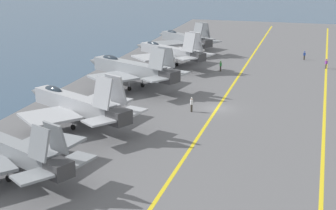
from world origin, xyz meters
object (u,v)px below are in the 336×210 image
crew_purple_vest (326,63)px  crew_green_vest (221,65)px  parked_jet_fourth (131,69)px  parked_jet_fifth (169,51)px  crew_blue_vest (304,55)px  crew_white_vest (192,104)px  parked_jet_sixth (184,39)px  parked_jet_second (13,150)px  parked_jet_third (76,104)px

crew_purple_vest → crew_green_vest: 18.00m
parked_jet_fourth → parked_jet_fifth: 15.36m
crew_blue_vest → crew_green_vest: 18.57m
parked_jet_fifth → crew_white_vest: parked_jet_fifth is taller
parked_jet_sixth → parked_jet_fourth: bearing=179.4°
parked_jet_fifth → crew_green_vest: (-1.12, -9.04, -1.65)m
parked_jet_second → crew_purple_vest: parked_jet_second is taller
parked_jet_third → crew_blue_vest: size_ratio=10.16×
parked_jet_third → crew_green_vest: parked_jet_third is taller
parked_jet_third → crew_blue_vest: (44.99, -23.53, -1.64)m
parked_jet_fifth → crew_blue_vest: 25.20m
parked_jet_third → crew_white_vest: parked_jet_third is taller
crew_blue_vest → crew_green_vest: size_ratio=0.93×
parked_jet_fifth → crew_blue_vest: (12.21, -21.97, -1.72)m
crew_white_vest → parked_jet_second: bearing=154.9°
parked_jet_fifth → parked_jet_sixth: bearing=4.4°
crew_white_vest → crew_blue_vest: (36.37, -12.32, -0.11)m
parked_jet_third → crew_blue_vest: bearing=-27.6°
parked_jet_sixth → crew_green_vest: (-15.41, -10.13, -1.52)m
parked_jet_sixth → crew_blue_vest: bearing=-95.2°
parked_jet_second → crew_purple_vest: 58.75m
crew_purple_vest → crew_blue_vest: 7.52m
crew_white_vest → crew_blue_vest: 38.40m
parked_jet_third → crew_purple_vest: (38.46, -27.26, -1.62)m
crew_green_vest → crew_blue_vest: bearing=-44.1°
parked_jet_fourth → crew_green_vest: 17.71m
parked_jet_fifth → parked_jet_sixth: size_ratio=1.07×
crew_white_vest → parked_jet_fifth: bearing=21.8°
parked_jet_third → crew_green_vest: 33.42m
parked_jet_second → parked_jet_third: (13.89, 0.66, 0.17)m
parked_jet_fifth → parked_jet_sixth: 14.34m
parked_jet_third → parked_jet_sixth: size_ratio=1.13×
parked_jet_third → parked_jet_fifth: parked_jet_third is taller
parked_jet_second → crew_purple_vest: bearing=-26.9°
parked_jet_fifth → crew_green_vest: bearing=-97.1°
parked_jet_third → parked_jet_fifth: (32.78, -1.56, 0.08)m
crew_purple_vest → crew_blue_vest: (6.53, 3.73, -0.02)m
crew_white_vest → crew_green_vest: size_ratio=1.04×
crew_blue_vest → crew_purple_vest: bearing=-150.3°
parked_jet_fourth → crew_green_vest: size_ratio=9.73×
parked_jet_fifth → parked_jet_sixth: (14.29, 1.09, -0.13)m
parked_jet_second → parked_jet_fourth: parked_jet_fourth is taller
parked_jet_second → crew_purple_vest: size_ratio=9.21×
parked_jet_fifth → crew_blue_vest: parked_jet_fifth is taller
parked_jet_fifth → crew_purple_vest: (5.68, -25.70, -1.70)m
crew_white_vest → crew_purple_vest: bearing=-28.3°
crew_green_vest → crew_purple_vest: bearing=-67.8°
parked_jet_sixth → crew_blue_vest: parked_jet_sixth is taller
parked_jet_fifth → parked_jet_sixth: parked_jet_fifth is taller
parked_jet_second → parked_jet_third: bearing=2.7°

